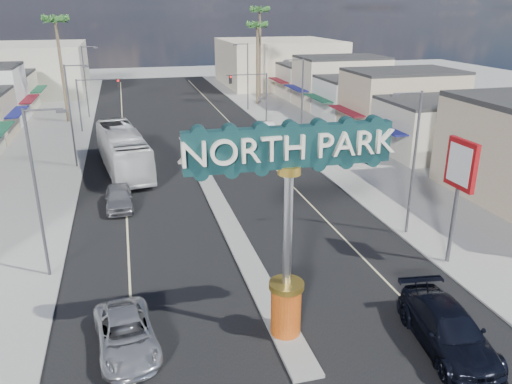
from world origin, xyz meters
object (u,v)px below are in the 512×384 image
car_parked_right (266,129)px  suv_right (448,330)px  streetlight_r_far (247,73)px  traffic_signal_right (252,88)px  streetlight_r_near (412,157)px  gateway_sign (288,210)px  bank_pylon_sign (460,172)px  streetlight_l_far (86,78)px  traffic_signal_left (95,94)px  palm_right_mid (257,29)px  palm_right_far (260,15)px  car_parked_left (119,197)px  streetlight_r_mid (300,101)px  streetlight_l_mid (72,111)px  streetlight_l_near (39,187)px  city_bus (123,150)px  palm_left_far (56,26)px  suv_left (126,334)px

car_parked_right → suv_right: bearing=-93.3°
streetlight_r_far → traffic_signal_right: bearing=-98.9°
streetlight_r_near → suv_right: bearing=-111.5°
gateway_sign → bank_pylon_sign: 11.51m
gateway_sign → streetlight_l_far: bearing=101.8°
traffic_signal_right → car_parked_right: bearing=-91.5°
traffic_signal_left → palm_right_mid: 26.01m
palm_right_far → car_parked_left: (-21.95, -42.91, -11.59)m
traffic_signal_right → suv_right: (-2.90, -44.54, -3.39)m
traffic_signal_left → streetlight_r_mid: size_ratio=0.67×
streetlight_l_mid → palm_right_far: size_ratio=0.64×
streetlight_l_far → streetlight_l_near: bearing=-90.0°
traffic_signal_left → palm_right_far: 31.22m
streetlight_r_mid → city_bus: 17.33m
suv_right → palm_left_far: bearing=118.2°
gateway_sign → streetlight_r_far: gateway_sign is taller
car_parked_left → streetlight_l_near: bearing=-111.8°
streetlight_r_mid → bank_pylon_sign: (0.36, -24.05, 0.33)m
streetlight_r_far → streetlight_r_near: bearing=-90.0°
streetlight_r_mid → car_parked_left: size_ratio=1.94×
streetlight_l_near → streetlight_l_mid: size_ratio=1.00×
streetlight_r_far → bank_pylon_sign: size_ratio=1.29×
car_parked_left → traffic_signal_right: bearing=56.2°
palm_right_far → streetlight_r_near: bearing=-95.0°
streetlight_l_mid → palm_right_mid: (23.43, 26.00, 5.54)m
traffic_signal_left → suv_left: (2.48, -41.21, -3.57)m
car_parked_left → streetlight_l_far: bearing=95.2°
streetlight_l_far → streetlight_r_mid: bearing=-46.5°
gateway_sign → suv_right: gateway_sign is taller
streetlight_l_far → bank_pylon_sign: (21.22, -46.05, 0.33)m
palm_right_far → bank_pylon_sign: size_ratio=2.02×
car_parked_right → city_bus: 17.83m
streetlight_l_near → palm_right_far: size_ratio=0.64×
gateway_sign → suv_left: bearing=173.2°
traffic_signal_right → streetlight_r_far: 8.14m
palm_right_far → bank_pylon_sign: (-4.21, -56.05, -6.99)m
streetlight_r_far → traffic_signal_left: bearing=-157.8°
streetlight_l_far → suv_right: size_ratio=1.48×
streetlight_l_far → city_bus: 24.41m
traffic_signal_left → palm_left_far: (-3.82, 6.01, 7.22)m
streetlight_r_mid → streetlight_r_far: bearing=90.0°
gateway_sign → palm_right_far: palm_right_far is taller
palm_right_mid → streetlight_r_far: bearing=-122.7°
streetlight_l_far → suv_left: (3.72, -49.22, -4.36)m
traffic_signal_right → palm_right_far: 20.59m
gateway_sign → palm_left_far: bearing=105.1°
streetlight_r_far → streetlight_l_near: bearing=-116.4°
streetlight_r_mid → streetlight_l_mid: bearing=180.0°
palm_right_mid → city_bus: (-19.48, -27.87, -8.79)m
streetlight_l_far → car_parked_left: streetlight_l_far is taller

